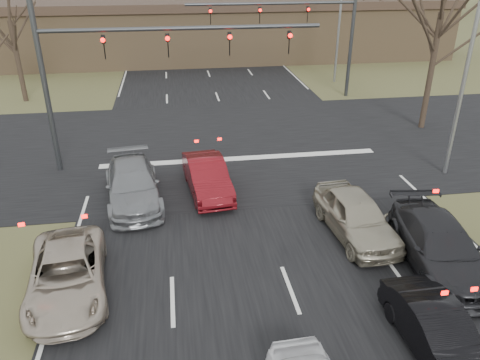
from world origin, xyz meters
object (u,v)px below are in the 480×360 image
Objects in this scene: streetlight_right_far at (338,6)px; car_silver_ahead at (356,216)px; mast_arm_near at (120,57)px; mast_arm_far at (312,22)px; car_grey_ahead at (133,185)px; car_red_ahead at (207,177)px; streetlight_right_near at (467,49)px; car_silver_suv at (67,274)px; car_black_hatch at (437,331)px; car_charcoal_sedan at (440,246)px; building at (222,28)px.

car_silver_ahead is (-6.32, -21.33, -4.82)m from streetlight_right_far.
mast_arm_near is 1.09× the size of mast_arm_far.
car_grey_ahead reaches higher than car_red_ahead.
streetlight_right_near is (2.64, -13.00, 0.57)m from mast_arm_far.
streetlight_right_near is 8.71m from car_silver_ahead.
car_red_ahead reaches higher than car_silver_suv.
car_red_ahead is (-4.91, 9.56, 0.09)m from car_black_hatch.
car_grey_ahead is at bearing 150.45° from car_silver_ahead.
streetlight_right_near is 1.94× the size of car_charcoal_sedan.
mast_arm_near is at bearing 75.04° from car_silver_suv.
car_black_hatch is 12.13m from car_grey_ahead.
car_red_ahead is 6.37m from car_silver_ahead.
car_silver_suv is at bearing -103.98° from building.
mast_arm_near is (-7.23, -25.00, 2.41)m from building.
streetlight_right_far is (14.55, 14.00, 0.51)m from mast_arm_near.
car_black_hatch is 0.88× the size of car_red_ahead.
streetlight_right_far is (3.14, 4.00, 0.57)m from mast_arm_far.
car_silver_suv is 1.23× the size of car_black_hatch.
car_silver_suv is at bearing -134.11° from car_red_ahead.
car_charcoal_sedan is (10.16, -9.51, -4.33)m from mast_arm_near.
car_charcoal_sedan is 11.47m from car_grey_ahead.
streetlight_right_far is at bearing -56.35° from building.
streetlight_right_near is (14.05, -3.00, 0.51)m from mast_arm_near.
mast_arm_near reaches higher than car_silver_suv.
building is 11.08× the size of car_black_hatch.
building reaches higher than car_silver_ahead.
car_charcoal_sedan is (-4.39, -23.51, -4.84)m from streetlight_right_far.
building reaches higher than car_red_ahead.
building is 28.61m from car_red_ahead.
car_silver_ahead is (9.50, 1.81, 0.11)m from car_silver_suv.
car_grey_ahead is at bearing 129.13° from car_black_hatch.
mast_arm_near is at bearing -106.13° from building.
streetlight_right_near is 2.61× the size of car_black_hatch.
car_red_ahead is at bearing -123.02° from streetlight_right_far.
car_red_ahead is (3.32, -3.27, -4.36)m from mast_arm_near.
building is 37.90m from car_black_hatch.
car_silver_ahead reaches higher than car_grey_ahead.
car_charcoal_sedan reaches higher than car_black_hatch.
streetlight_right_near is at bearing 57.74° from car_black_hatch.
car_black_hatch is at bearing -56.19° from car_grey_ahead.
car_black_hatch is 0.85× the size of car_silver_ahead.
car_black_hatch is at bearing -94.56° from car_silver_ahead.
car_red_ahead is at bearing 115.54° from car_black_hatch.
streetlight_right_near is 2.30× the size of car_red_ahead.
streetlight_right_far reaches higher than building.
mast_arm_near reaches higher than car_red_ahead.
car_black_hatch is at bearing -120.63° from streetlight_right_near.
mast_arm_far is 1.11× the size of streetlight_right_far.
mast_arm_near is 2.69× the size of car_silver_ahead.
car_red_ahead is 0.96× the size of car_silver_ahead.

